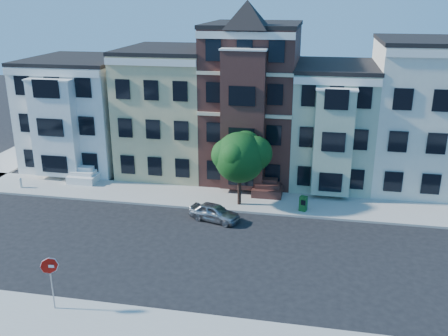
% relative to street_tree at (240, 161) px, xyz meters
% --- Properties ---
extents(ground, '(120.00, 120.00, 0.00)m').
position_rel_street_tree_xyz_m(ground, '(-0.18, -7.17, -3.41)').
color(ground, black).
extents(far_sidewalk, '(60.00, 4.00, 0.15)m').
position_rel_street_tree_xyz_m(far_sidewalk, '(-0.18, 0.83, -3.34)').
color(far_sidewalk, '#9E9B93').
rests_on(far_sidewalk, ground).
extents(house_white, '(8.00, 9.00, 9.00)m').
position_rel_street_tree_xyz_m(house_white, '(-15.18, 7.33, 1.09)').
color(house_white, white).
rests_on(house_white, ground).
extents(house_yellow, '(7.00, 9.00, 10.00)m').
position_rel_street_tree_xyz_m(house_yellow, '(-7.18, 7.33, 1.59)').
color(house_yellow, tan).
rests_on(house_yellow, ground).
extents(house_brown, '(7.00, 9.00, 12.00)m').
position_rel_street_tree_xyz_m(house_brown, '(-0.18, 7.33, 2.59)').
color(house_brown, '#42211C').
rests_on(house_brown, ground).
extents(house_green, '(6.00, 9.00, 9.00)m').
position_rel_street_tree_xyz_m(house_green, '(6.32, 7.33, 1.09)').
color(house_green, '#A2B194').
rests_on(house_green, ground).
extents(house_cream, '(8.00, 9.00, 11.00)m').
position_rel_street_tree_xyz_m(house_cream, '(13.32, 7.33, 2.09)').
color(house_cream, silver).
rests_on(house_cream, ground).
extents(street_tree, '(5.63, 5.63, 6.53)m').
position_rel_street_tree_xyz_m(street_tree, '(0.00, 0.00, 0.00)').
color(street_tree, '#134914').
rests_on(street_tree, far_sidewalk).
extents(parked_car, '(3.70, 2.31, 1.17)m').
position_rel_street_tree_xyz_m(parked_car, '(-1.23, -2.71, -2.83)').
color(parked_car, '#96989E').
rests_on(parked_car, ground).
extents(newspaper_box, '(0.58, 0.55, 1.05)m').
position_rel_street_tree_xyz_m(newspaper_box, '(4.53, -0.29, -2.74)').
color(newspaper_box, '#165722').
rests_on(newspaper_box, far_sidewalk).
extents(fire_hydrant, '(0.22, 0.22, 0.63)m').
position_rel_street_tree_xyz_m(fire_hydrant, '(-17.18, -0.00, -2.95)').
color(fire_hydrant, beige).
rests_on(fire_hydrant, far_sidewalk).
extents(stop_sign, '(0.85, 0.23, 3.06)m').
position_rel_street_tree_xyz_m(stop_sign, '(-6.63, -14.07, -1.73)').
color(stop_sign, '#B90E07').
rests_on(stop_sign, near_sidewalk).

